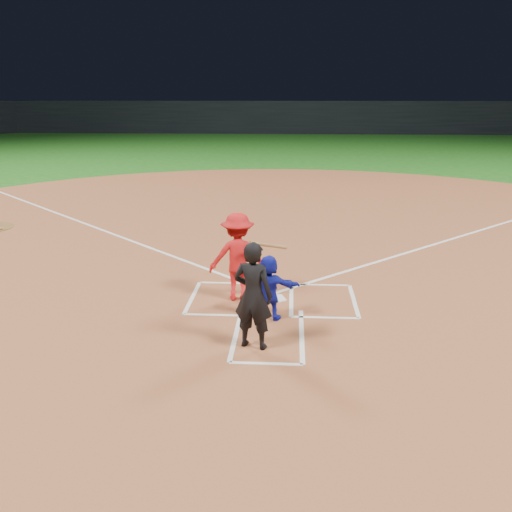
# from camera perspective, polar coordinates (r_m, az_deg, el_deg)

# --- Properties ---
(ground) EXTENTS (120.00, 120.00, 0.00)m
(ground) POSITION_cam_1_polar(r_m,az_deg,el_deg) (11.25, 1.66, -4.37)
(ground) COLOR #185715
(ground) RESTS_ON ground
(home_plate_dirt) EXTENTS (28.00, 28.00, 0.01)m
(home_plate_dirt) POSITION_cam_1_polar(r_m,az_deg,el_deg) (17.00, 2.39, 2.68)
(home_plate_dirt) COLOR brown
(home_plate_dirt) RESTS_ON ground
(stadium_wall_far) EXTENTS (80.00, 1.20, 3.20)m
(stadium_wall_far) POSITION_cam_1_polar(r_m,az_deg,el_deg) (58.59, 3.41, 13.67)
(stadium_wall_far) COLOR black
(stadium_wall_far) RESTS_ON ground
(home_plate) EXTENTS (0.60, 0.60, 0.02)m
(home_plate) POSITION_cam_1_polar(r_m,az_deg,el_deg) (11.24, 1.66, -4.27)
(home_plate) COLOR white
(home_plate) RESTS_ON home_plate_dirt
(catcher) EXTENTS (1.13, 0.48, 1.18)m
(catcher) POSITION_cam_1_polar(r_m,az_deg,el_deg) (10.09, 1.25, -3.16)
(catcher) COLOR #151DB0
(catcher) RESTS_ON home_plate_dirt
(umpire) EXTENTS (0.72, 0.58, 1.73)m
(umpire) POSITION_cam_1_polar(r_m,az_deg,el_deg) (8.89, -0.30, -3.97)
(umpire) COLOR black
(umpire) RESTS_ON home_plate_dirt
(chalk_markings) EXTENTS (28.35, 17.32, 0.01)m
(chalk_markings) POSITION_cam_1_polar(r_m,az_deg,el_deg) (16.30, 2.33, 2.14)
(chalk_markings) COLOR white
(chalk_markings) RESTS_ON home_plate_dirt
(batter_at_plate) EXTENTS (1.55, 0.82, 1.72)m
(batter_at_plate) POSITION_cam_1_polar(r_m,az_deg,el_deg) (11.00, -1.83, -0.07)
(batter_at_plate) COLOR red
(batter_at_plate) RESTS_ON home_plate_dirt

